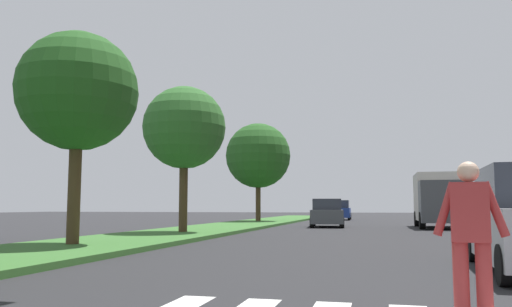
% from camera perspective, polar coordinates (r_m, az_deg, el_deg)
% --- Properties ---
extents(ground_plane, '(140.00, 140.00, 0.00)m').
position_cam_1_polar(ground_plane, '(28.63, 13.46, -8.12)').
color(ground_plane, '#262628').
extents(median_strip, '(4.31, 64.00, 0.15)m').
position_cam_1_polar(median_strip, '(27.90, -3.75, -8.18)').
color(median_strip, '#386B2D').
rests_on(median_strip, ground_plane).
extents(tree_mid, '(3.49, 3.49, 6.17)m').
position_cam_1_polar(tree_mid, '(16.03, -19.12, 6.45)').
color(tree_mid, '#4C3823').
rests_on(tree_mid, median_strip).
extents(tree_far, '(3.54, 3.54, 6.19)m').
position_cam_1_polar(tree_far, '(22.26, -7.95, 2.80)').
color(tree_far, '#4C3823').
rests_on(tree_far, median_strip).
extents(tree_distant, '(4.75, 4.75, 7.14)m').
position_cam_1_polar(tree_distant, '(37.79, 0.24, -0.25)').
color(tree_distant, '#4C3823').
rests_on(tree_distant, median_strip).
extents(traffic_light_gantry, '(8.67, 0.30, 6.00)m').
position_cam_1_polar(traffic_light_gantry, '(8.84, -14.37, 15.09)').
color(traffic_light_gantry, gold).
rests_on(traffic_light_gantry, median_strip).
extents(pedestrian_performer, '(0.75, 0.29, 1.69)m').
position_cam_1_polar(pedestrian_performer, '(5.85, 22.68, -8.22)').
color(pedestrian_performer, '#B23333').
rests_on(pedestrian_performer, ground_plane).
extents(sedan_midblock, '(2.25, 4.26, 1.64)m').
position_cam_1_polar(sedan_midblock, '(30.73, 7.87, -6.63)').
color(sedan_midblock, '#474C51').
rests_on(sedan_midblock, ground_plane).
extents(sedan_distant, '(1.94, 4.14, 1.73)m').
position_cam_1_polar(sedan_distant, '(46.46, 9.30, -6.28)').
color(sedan_distant, navy).
rests_on(sedan_distant, ground_plane).
extents(truck_box_delivery, '(2.40, 6.20, 3.10)m').
position_cam_1_polar(truck_box_delivery, '(31.06, 19.49, -4.74)').
color(truck_box_delivery, '#474C51').
rests_on(truck_box_delivery, ground_plane).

